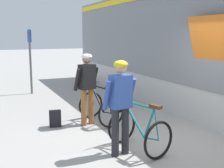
{
  "coord_description": "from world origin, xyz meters",
  "views": [
    {
      "loc": [
        -3.23,
        -4.76,
        2.21
      ],
      "look_at": [
        -0.45,
        1.46,
        1.05
      ],
      "focal_mm": 46.8,
      "sensor_mm": 36.0,
      "label": 1
    }
  ],
  "objects_px": {
    "bicycle_near_teal": "(139,131)",
    "platform_sign_post": "(30,51)",
    "cyclist_far_in_dark": "(87,83)",
    "backpack_on_platform": "(55,119)",
    "water_bottle_near_the_bikes": "(125,128)",
    "bicycle_far_black": "(100,107)",
    "cyclist_near_in_blue": "(120,99)"
  },
  "relations": [
    {
      "from": "backpack_on_platform",
      "to": "platform_sign_post",
      "type": "bearing_deg",
      "value": 98.55
    },
    {
      "from": "water_bottle_near_the_bikes",
      "to": "platform_sign_post",
      "type": "height_order",
      "value": "platform_sign_post"
    },
    {
      "from": "backpack_on_platform",
      "to": "water_bottle_near_the_bikes",
      "type": "distance_m",
      "value": 1.72
    },
    {
      "from": "bicycle_near_teal",
      "to": "water_bottle_near_the_bikes",
      "type": "relative_size",
      "value": 6.11
    },
    {
      "from": "cyclist_far_in_dark",
      "to": "platform_sign_post",
      "type": "bearing_deg",
      "value": 98.29
    },
    {
      "from": "bicycle_near_teal",
      "to": "platform_sign_post",
      "type": "height_order",
      "value": "platform_sign_post"
    },
    {
      "from": "cyclist_far_in_dark",
      "to": "bicycle_far_black",
      "type": "distance_m",
      "value": 0.74
    },
    {
      "from": "cyclist_far_in_dark",
      "to": "bicycle_near_teal",
      "type": "xyz_separation_m",
      "value": [
        0.35,
        -1.97,
        -0.65
      ]
    },
    {
      "from": "bicycle_far_black",
      "to": "platform_sign_post",
      "type": "bearing_deg",
      "value": 102.78
    },
    {
      "from": "cyclist_far_in_dark",
      "to": "backpack_on_platform",
      "type": "distance_m",
      "value": 1.16
    },
    {
      "from": "backpack_on_platform",
      "to": "bicycle_near_teal",
      "type": "bearing_deg",
      "value": -51.99
    },
    {
      "from": "backpack_on_platform",
      "to": "platform_sign_post",
      "type": "distance_m",
      "value": 4.56
    },
    {
      "from": "cyclist_far_in_dark",
      "to": "bicycle_far_black",
      "type": "relative_size",
      "value": 1.52
    },
    {
      "from": "cyclist_near_in_blue",
      "to": "bicycle_near_teal",
      "type": "height_order",
      "value": "cyclist_near_in_blue"
    },
    {
      "from": "backpack_on_platform",
      "to": "water_bottle_near_the_bikes",
      "type": "xyz_separation_m",
      "value": [
        1.35,
        -1.07,
        -0.1
      ]
    },
    {
      "from": "backpack_on_platform",
      "to": "platform_sign_post",
      "type": "height_order",
      "value": "platform_sign_post"
    },
    {
      "from": "cyclist_far_in_dark",
      "to": "backpack_on_platform",
      "type": "height_order",
      "value": "cyclist_far_in_dark"
    },
    {
      "from": "water_bottle_near_the_bikes",
      "to": "platform_sign_post",
      "type": "xyz_separation_m",
      "value": [
        -1.23,
        5.39,
        1.52
      ]
    },
    {
      "from": "bicycle_far_black",
      "to": "water_bottle_near_the_bikes",
      "type": "bearing_deg",
      "value": -76.67
    },
    {
      "from": "cyclist_near_in_blue",
      "to": "backpack_on_platform",
      "type": "relative_size",
      "value": 4.4
    },
    {
      "from": "bicycle_far_black",
      "to": "backpack_on_platform",
      "type": "relative_size",
      "value": 2.9
    },
    {
      "from": "water_bottle_near_the_bikes",
      "to": "platform_sign_post",
      "type": "distance_m",
      "value": 5.74
    },
    {
      "from": "platform_sign_post",
      "to": "water_bottle_near_the_bikes",
      "type": "bearing_deg",
      "value": -77.12
    },
    {
      "from": "bicycle_far_black",
      "to": "bicycle_near_teal",
      "type": "bearing_deg",
      "value": -90.08
    },
    {
      "from": "bicycle_near_teal",
      "to": "platform_sign_post",
      "type": "bearing_deg",
      "value": 98.88
    },
    {
      "from": "cyclist_near_in_blue",
      "to": "backpack_on_platform",
      "type": "height_order",
      "value": "cyclist_near_in_blue"
    },
    {
      "from": "bicycle_near_teal",
      "to": "backpack_on_platform",
      "type": "distance_m",
      "value": 2.42
    },
    {
      "from": "bicycle_far_black",
      "to": "water_bottle_near_the_bikes",
      "type": "height_order",
      "value": "bicycle_far_black"
    },
    {
      "from": "water_bottle_near_the_bikes",
      "to": "platform_sign_post",
      "type": "relative_size",
      "value": 0.08
    },
    {
      "from": "water_bottle_near_the_bikes",
      "to": "bicycle_far_black",
      "type": "bearing_deg",
      "value": 103.33
    },
    {
      "from": "backpack_on_platform",
      "to": "water_bottle_near_the_bikes",
      "type": "relative_size",
      "value": 2.02
    },
    {
      "from": "backpack_on_platform",
      "to": "cyclist_near_in_blue",
      "type": "bearing_deg",
      "value": -61.51
    }
  ]
}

